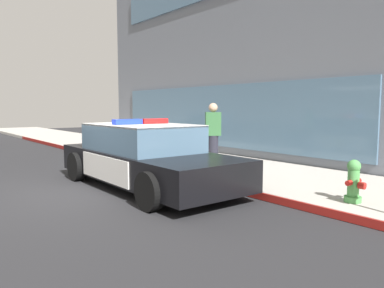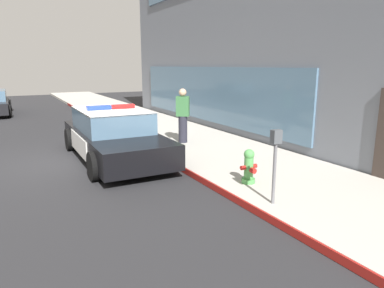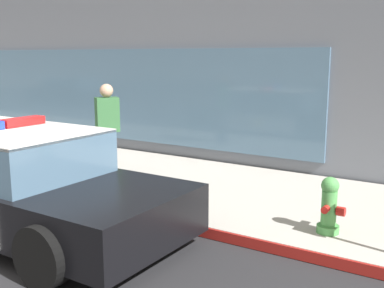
{
  "view_description": "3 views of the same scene",
  "coord_description": "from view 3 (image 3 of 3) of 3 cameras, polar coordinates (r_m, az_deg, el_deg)",
  "views": [
    {
      "loc": [
        7.35,
        -3.19,
        1.75
      ],
      "look_at": [
        1.71,
        1.28,
        1.03
      ],
      "focal_mm": 34.56,
      "sensor_mm": 36.0,
      "label": 1
    },
    {
      "loc": [
        9.91,
        -1.62,
        2.57
      ],
      "look_at": [
        1.97,
        2.62,
        0.55
      ],
      "focal_mm": 32.97,
      "sensor_mm": 36.0,
      "label": 2
    },
    {
      "loc": [
        5.82,
        -2.91,
        2.35
      ],
      "look_at": [
        2.58,
        2.17,
        1.22
      ],
      "focal_mm": 43.92,
      "sensor_mm": 36.0,
      "label": 3
    }
  ],
  "objects": [
    {
      "name": "pedestrian_on_sidewalk",
      "position": [
        8.64,
        -10.19,
        1.58
      ],
      "size": [
        0.44,
        0.48,
        1.71
      ],
      "rotation": [
        0.0,
        0.0,
        5.67
      ],
      "color": "#23232D",
      "rests_on": "sidewalk"
    },
    {
      "name": "curb_red_paint",
      "position": [
        8.01,
        -16.16,
        -6.28
      ],
      "size": [
        28.8,
        0.04,
        0.14
      ],
      "primitive_type": "cube",
      "color": "maroon",
      "rests_on": "ground"
    },
    {
      "name": "sidewalk",
      "position": [
        9.18,
        -8.07,
        -3.79
      ],
      "size": [
        48.0,
        3.42,
        0.15
      ],
      "primitive_type": "cube",
      "color": "#B2ADA3",
      "rests_on": "ground"
    },
    {
      "name": "fire_hydrant",
      "position": [
        6.16,
        16.35,
        -7.24
      ],
      "size": [
        0.34,
        0.39,
        0.73
      ],
      "color": "#4C994C",
      "rests_on": "sidewalk"
    },
    {
      "name": "police_cruiser",
      "position": [
        6.87,
        -21.02,
        -4.13
      ],
      "size": [
        5.03,
        2.12,
        1.49
      ],
      "rotation": [
        0.0,
        0.0,
        -0.01
      ],
      "color": "black",
      "rests_on": "ground"
    }
  ]
}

